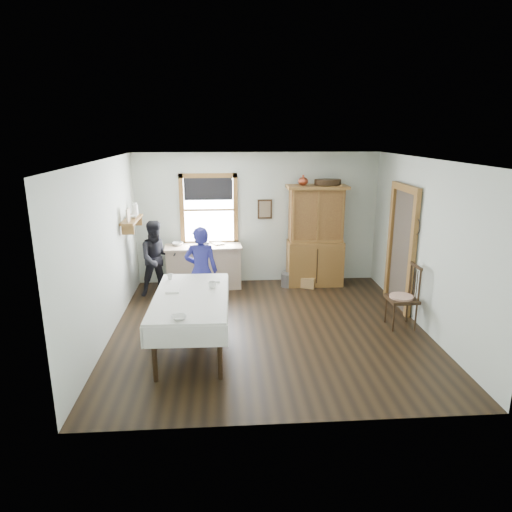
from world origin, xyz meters
name	(u,v)px	position (x,y,z in m)	size (l,w,h in m)	color
room	(269,248)	(0.00, 0.00, 1.35)	(5.01, 5.01, 2.70)	black
window	(209,206)	(-1.00, 2.47, 1.63)	(1.18, 0.07, 1.48)	white
doorway	(402,244)	(2.46, 0.85, 1.16)	(0.09, 1.14, 2.22)	#453C31
wall_shelf	(132,218)	(-2.37, 1.54, 1.57)	(0.24, 1.00, 0.44)	brown
framed_picture	(265,209)	(0.15, 2.46, 1.55)	(0.30, 0.04, 0.40)	#311F11
rug_beater	(417,219)	(2.45, 0.30, 1.72)	(0.27, 0.27, 0.01)	black
work_counter	(204,267)	(-1.12, 2.13, 0.44)	(1.53, 0.58, 0.88)	tan
china_hutch	(316,236)	(1.17, 2.18, 1.03)	(1.21, 0.58, 2.07)	brown
dining_table	(192,322)	(-1.19, -0.59, 0.41)	(1.09, 2.07, 0.83)	white
spindle_chair	(402,296)	(2.16, -0.06, 0.53)	(0.49, 0.49, 1.06)	#311F11
pail	(287,280)	(0.59, 2.05, 0.14)	(0.26, 0.26, 0.28)	gray
wicker_basket	(307,282)	(0.98, 2.00, 0.11)	(0.36, 0.26, 0.21)	#AA7A4D
woman_blue	(201,274)	(-1.10, 0.73, 0.72)	(0.53, 0.35, 1.45)	navy
figure_dark	(157,261)	(-1.99, 1.75, 0.68)	(0.66, 0.52, 1.37)	black
table_cup_a	(212,285)	(-0.89, -0.30, 0.88)	(0.12, 0.12, 0.10)	white
table_cup_b	(170,277)	(-1.57, 0.17, 0.87)	(0.09, 0.09, 0.09)	white
table_bowl	(179,317)	(-1.28, -1.46, 0.86)	(0.21, 0.21, 0.05)	white
counter_book	(213,244)	(-0.93, 2.22, 0.89)	(0.18, 0.24, 0.02)	#6E6049
counter_bowl	(178,244)	(-1.63, 2.20, 0.91)	(0.22, 0.22, 0.07)	white
shelf_bowl	(132,217)	(-2.37, 1.55, 1.60)	(0.22, 0.22, 0.05)	white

